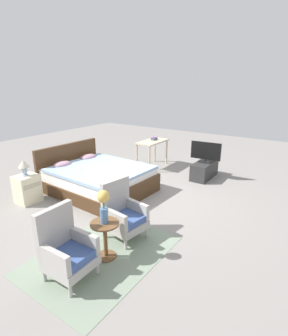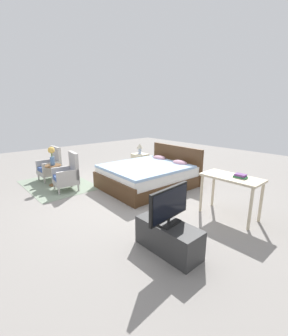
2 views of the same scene
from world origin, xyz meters
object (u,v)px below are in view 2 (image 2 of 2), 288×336
object	(u,v)px
armchair_by_window_left	(51,166)
tv_stand	(168,237)
nightstand	(140,163)
table_lamp	(140,147)
vanity_desk	(231,183)
armchair_by_window_right	(68,175)
side_table	(54,173)
bed	(149,175)
book_stack	(240,176)
flower_vase	(52,154)
tv_flatscreen	(169,205)

from	to	relation	value
armchair_by_window_left	tv_stand	size ratio (longest dim) A/B	0.96
armchair_by_window_left	nightstand	world-z (taller)	armchair_by_window_left
nightstand	table_lamp	distance (m)	0.50
nightstand	vanity_desk	size ratio (longest dim) A/B	0.55
armchair_by_window_right	side_table	xyz separation A→B (m)	(-0.57, -0.14, -0.04)
bed	vanity_desk	size ratio (longest dim) A/B	2.16
side_table	tv_stand	distance (m)	3.91
armchair_by_window_left	book_stack	world-z (taller)	armchair_by_window_left
armchair_by_window_left	flower_vase	world-z (taller)	flower_vase
armchair_by_window_left	tv_flatscreen	bearing A→B (deg)	-0.13
tv_stand	tv_flatscreen	xyz separation A→B (m)	(0.00, 0.00, 0.48)
armchair_by_window_left	tv_stand	distance (m)	4.46
tv_flatscreen	vanity_desk	distance (m)	1.63
bed	nightstand	bearing A→B (deg)	148.67
bed	nightstand	distance (m)	1.47
flower_vase	tv_stand	xyz separation A→B (m)	(3.90, 0.13, -0.63)
vanity_desk	nightstand	bearing A→B (deg)	166.76
nightstand	book_stack	xyz separation A→B (m)	(3.62, -0.79, 0.52)
bed	book_stack	world-z (taller)	bed
side_table	flower_vase	bearing A→B (deg)	153.43
bed	armchair_by_window_left	xyz separation A→B (m)	(-2.26, -1.67, 0.09)
side_table	tv_flatscreen	xyz separation A→B (m)	(3.90, 0.13, 0.35)
book_stack	armchair_by_window_left	bearing A→B (deg)	-160.38
side_table	table_lamp	world-z (taller)	table_lamp
nightstand	flower_vase	bearing A→B (deg)	-99.91
armchair_by_window_left	table_lamp	bearing A→B (deg)	67.53
armchair_by_window_right	side_table	distance (m)	0.58
side_table	flower_vase	world-z (taller)	flower_vase
tv_stand	nightstand	bearing A→B (deg)	144.67
armchair_by_window_left	table_lamp	xyz separation A→B (m)	(1.01, 2.44, 0.41)
flower_vase	book_stack	world-z (taller)	flower_vase
side_table	tv_stand	xyz separation A→B (m)	(3.90, 0.13, -0.13)
side_table	tv_flatscreen	bearing A→B (deg)	1.85
flower_vase	table_lamp	xyz separation A→B (m)	(0.45, 2.57, -0.05)
flower_vase	nightstand	distance (m)	2.67
side_table	nightstand	bearing A→B (deg)	80.09
vanity_desk	flower_vase	bearing A→B (deg)	-155.97
flower_vase	tv_flatscreen	world-z (taller)	flower_vase
side_table	flower_vase	xyz separation A→B (m)	(-0.00, 0.00, 0.50)
tv_stand	vanity_desk	bearing A→B (deg)	88.91
armchair_by_window_left	tv_flatscreen	world-z (taller)	tv_flatscreen
armchair_by_window_right	vanity_desk	xyz separation A→B (m)	(3.37, 1.62, 0.27)
bed	vanity_desk	world-z (taller)	bed
side_table	armchair_by_window_left	bearing A→B (deg)	166.33
side_table	tv_stand	size ratio (longest dim) A/B	0.57
tv_flatscreen	book_stack	xyz separation A→B (m)	(0.17, 1.66, 0.12)
armchair_by_window_left	vanity_desk	size ratio (longest dim) A/B	0.88
side_table	book_stack	bearing A→B (deg)	23.69
armchair_by_window_right	flower_vase	bearing A→B (deg)	-166.53
tv_flatscreen	vanity_desk	xyz separation A→B (m)	(0.03, 1.63, -0.03)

